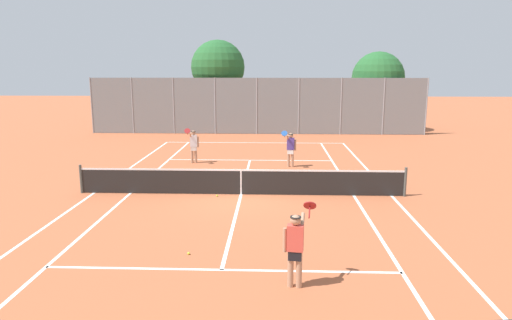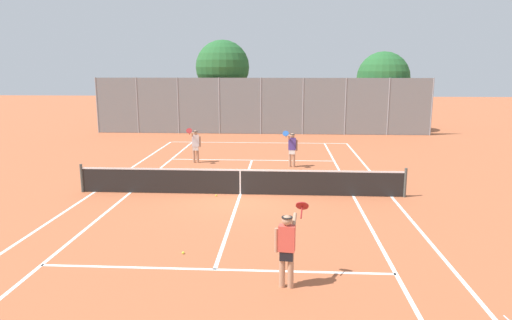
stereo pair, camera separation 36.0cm
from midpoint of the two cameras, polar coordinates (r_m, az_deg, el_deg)
The scene contains 14 objects.
ground_plane at distance 16.84m, azimuth -1.36°, elevation -4.33°, with size 120.00×120.00×0.00m, color #B25B38.
court_line_markings at distance 16.84m, azimuth -1.36°, elevation -4.32°, with size 11.10×23.90×0.01m.
tennis_net at distance 16.71m, azimuth -1.37°, elevation -2.65°, with size 12.00×0.10×1.07m.
player_near_side at distance 9.72m, azimuth 4.96°, elevation -10.63°, with size 0.74×0.72×1.77m.
player_far_left at distance 22.43m, azimuth -7.12°, elevation 1.98°, with size 0.59×0.79×1.77m.
player_far_right at distance 21.36m, azimuth 5.01°, elevation 1.55°, with size 0.72×0.72×1.77m.
loose_tennis_ball_0 at distance 17.41m, azimuth -3.77°, elevation -3.71°, with size 0.07×0.07×0.07m, color #D1DB33.
loose_tennis_ball_1 at distance 11.75m, azimuth -8.21°, elevation -11.41°, with size 0.07×0.07×0.07m, color #D1DB33.
loose_tennis_ball_2 at distance 19.91m, azimuth -10.84°, elevation -1.96°, with size 0.07×0.07×0.07m, color #D1DB33.
loose_tennis_ball_3 at distance 24.73m, azimuth -6.85°, elevation 0.76°, with size 0.07×0.07×0.07m, color #D1DB33.
loose_tennis_ball_4 at distance 16.64m, azimuth -4.38°, elevation -4.44°, with size 0.07×0.07×0.07m, color #D1DB33.
back_fence at distance 32.08m, azimuth 0.94°, elevation 6.76°, with size 23.54×0.08×3.93m.
tree_behind_left at distance 34.35m, azimuth -4.05°, elevation 11.32°, with size 3.95×3.95×6.62m.
tree_behind_right at distance 34.73m, azimuth 15.62°, elevation 9.61°, with size 3.83×3.78×5.76m.
Camera 2 is at (1.53, -16.15, 4.57)m, focal length 32.00 mm.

